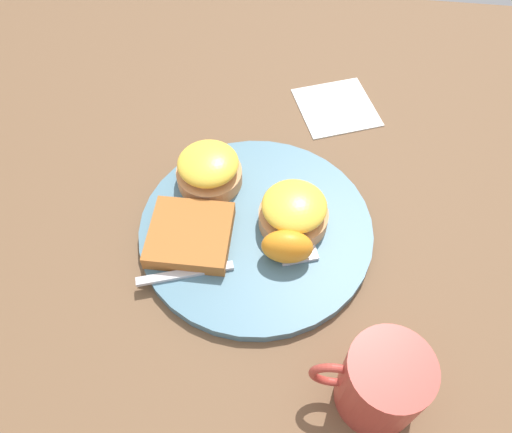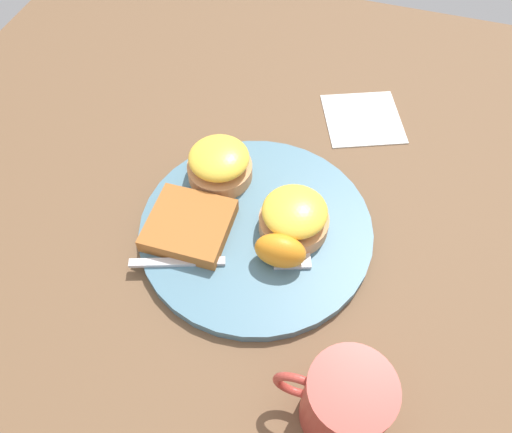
{
  "view_description": "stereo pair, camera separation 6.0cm",
  "coord_description": "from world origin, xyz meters",
  "px_view_note": "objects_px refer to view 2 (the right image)",
  "views": [
    {
      "loc": [
        -0.04,
        0.34,
        0.52
      ],
      "look_at": [
        0.0,
        0.0,
        0.03
      ],
      "focal_mm": 35.0,
      "sensor_mm": 36.0,
      "label": 1
    },
    {
      "loc": [
        -0.1,
        0.33,
        0.52
      ],
      "look_at": [
        0.0,
        0.0,
        0.03
      ],
      "focal_mm": 35.0,
      "sensor_mm": 36.0,
      "label": 2
    }
  ],
  "objects_px": {
    "hashbrown_patty": "(189,225)",
    "cup": "(344,402)",
    "sandwich_benedict_right": "(219,164)",
    "orange_wedge": "(280,251)",
    "sandwich_benedict_left": "(294,217)",
    "fork": "(233,261)"
  },
  "relations": [
    {
      "from": "sandwich_benedict_left",
      "to": "hashbrown_patty",
      "type": "relative_size",
      "value": 0.88
    },
    {
      "from": "sandwich_benedict_right",
      "to": "orange_wedge",
      "type": "relative_size",
      "value": 1.41
    },
    {
      "from": "sandwich_benedict_right",
      "to": "hashbrown_patty",
      "type": "relative_size",
      "value": 0.88
    },
    {
      "from": "hashbrown_patty",
      "to": "cup",
      "type": "distance_m",
      "value": 0.27
    },
    {
      "from": "sandwich_benedict_left",
      "to": "cup",
      "type": "height_order",
      "value": "cup"
    },
    {
      "from": "fork",
      "to": "sandwich_benedict_right",
      "type": "bearing_deg",
      "value": -64.18
    },
    {
      "from": "hashbrown_patty",
      "to": "cup",
      "type": "relative_size",
      "value": 0.87
    },
    {
      "from": "sandwich_benedict_right",
      "to": "hashbrown_patty",
      "type": "distance_m",
      "value": 0.09
    },
    {
      "from": "sandwich_benedict_right",
      "to": "orange_wedge",
      "type": "bearing_deg",
      "value": 137.21
    },
    {
      "from": "sandwich_benedict_left",
      "to": "orange_wedge",
      "type": "height_order",
      "value": "sandwich_benedict_left"
    },
    {
      "from": "cup",
      "to": "orange_wedge",
      "type": "bearing_deg",
      "value": -54.96
    },
    {
      "from": "sandwich_benedict_right",
      "to": "fork",
      "type": "distance_m",
      "value": 0.13
    },
    {
      "from": "hashbrown_patty",
      "to": "cup",
      "type": "height_order",
      "value": "cup"
    },
    {
      "from": "fork",
      "to": "cup",
      "type": "xyz_separation_m",
      "value": [
        -0.15,
        0.13,
        0.03
      ]
    },
    {
      "from": "hashbrown_patty",
      "to": "sandwich_benedict_left",
      "type": "bearing_deg",
      "value": -161.48
    },
    {
      "from": "sandwich_benedict_right",
      "to": "fork",
      "type": "bearing_deg",
      "value": 115.82
    },
    {
      "from": "sandwich_benedict_right",
      "to": "hashbrown_patty",
      "type": "height_order",
      "value": "sandwich_benedict_right"
    },
    {
      "from": "hashbrown_patty",
      "to": "orange_wedge",
      "type": "bearing_deg",
      "value": 175.39
    },
    {
      "from": "hashbrown_patty",
      "to": "cup",
      "type": "bearing_deg",
      "value": 144.65
    },
    {
      "from": "sandwich_benedict_left",
      "to": "fork",
      "type": "distance_m",
      "value": 0.09
    },
    {
      "from": "sandwich_benedict_right",
      "to": "orange_wedge",
      "type": "xyz_separation_m",
      "value": [
        -0.11,
        0.1,
        -0.0
      ]
    },
    {
      "from": "fork",
      "to": "cup",
      "type": "relative_size",
      "value": 1.85
    }
  ]
}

